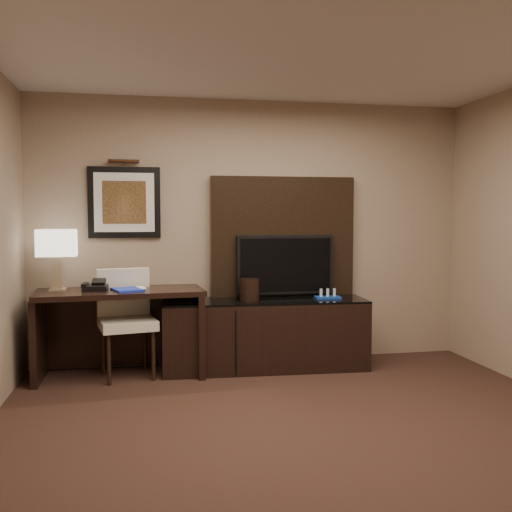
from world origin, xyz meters
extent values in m
cube|color=black|center=(0.00, 0.00, -0.01)|extent=(4.50, 5.00, 0.01)
cube|color=silver|center=(0.00, 0.00, 2.70)|extent=(4.50, 5.00, 0.01)
cube|color=gray|center=(0.00, 2.50, 1.35)|extent=(4.50, 0.01, 2.70)
cube|color=black|center=(-1.34, 2.15, 0.41)|extent=(1.58, 0.77, 0.82)
cube|color=black|center=(0.05, 2.15, 0.35)|extent=(2.03, 0.65, 0.69)
cube|color=black|center=(0.30, 2.44, 1.27)|extent=(1.50, 0.12, 1.30)
cube|color=black|center=(0.30, 2.34, 1.02)|extent=(1.00, 0.08, 0.60)
cube|color=black|center=(-1.30, 2.48, 1.65)|extent=(0.70, 0.04, 0.70)
cylinder|color=#402414|center=(-1.30, 2.44, 2.05)|extent=(0.04, 0.04, 0.30)
cube|color=#1A2BAE|center=(-1.27, 2.07, 0.83)|extent=(0.32, 0.37, 0.02)
imported|color=tan|center=(-1.26, 2.12, 0.92)|extent=(0.15, 0.04, 0.20)
cylinder|color=black|center=(-0.10, 2.15, 0.80)|extent=(0.20, 0.20, 0.21)
camera|label=1|loc=(-1.08, -3.32, 1.51)|focal=40.00mm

